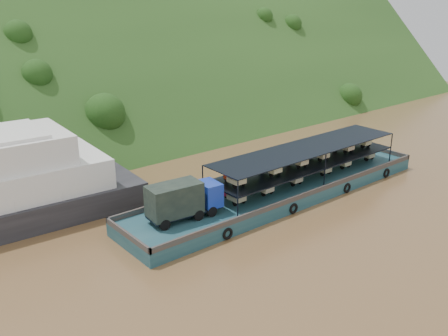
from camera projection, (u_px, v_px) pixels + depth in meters
ground at (259, 202)px, 49.16m from camera, size 160.00×160.00×0.00m
hillside at (96, 128)px, 75.32m from camera, size 140.00×39.60×39.60m
cargo_barge at (275, 189)px, 49.42m from camera, size 35.00×7.18×4.54m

